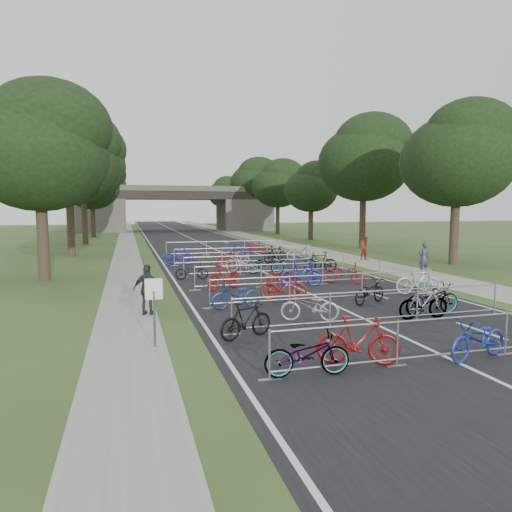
% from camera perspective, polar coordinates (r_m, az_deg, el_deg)
% --- Properties ---
extents(ground, '(200.00, 200.00, 0.00)m').
position_cam_1_polar(ground, '(12.15, 23.37, -11.90)').
color(ground, '#374D21').
rests_on(ground, ground).
extents(road, '(11.00, 140.00, 0.01)m').
position_cam_1_polar(road, '(59.48, -8.63, 2.44)').
color(road, black).
rests_on(road, ground).
extents(sidewalk_right, '(3.00, 140.00, 0.01)m').
position_cam_1_polar(sidewalk_right, '(60.99, -1.15, 2.59)').
color(sidewalk_right, gray).
rests_on(sidewalk_right, ground).
extents(sidewalk_left, '(2.00, 140.00, 0.01)m').
position_cam_1_polar(sidewalk_left, '(59.01, -15.88, 2.25)').
color(sidewalk_left, gray).
rests_on(sidewalk_left, ground).
extents(lane_markings, '(0.12, 140.00, 0.00)m').
position_cam_1_polar(lane_markings, '(59.48, -8.63, 2.43)').
color(lane_markings, silver).
rests_on(lane_markings, ground).
extents(overpass_bridge, '(31.00, 8.00, 7.05)m').
position_cam_1_polar(overpass_bridge, '(74.27, -10.14, 5.83)').
color(overpass_bridge, '#4E4945').
rests_on(overpass_bridge, ground).
extents(park_sign, '(0.45, 0.06, 1.83)m').
position_cam_1_polar(park_sign, '(12.15, -12.64, -5.37)').
color(park_sign, '#4C4C51').
rests_on(park_sign, ground).
extents(tree_left_0, '(6.72, 6.72, 10.25)m').
position_cam_1_polar(tree_left_0, '(25.31, -25.33, 11.92)').
color(tree_left_0, '#33261C').
rests_on(tree_left_0, ground).
extents(tree_right_0, '(7.17, 7.17, 10.93)m').
position_cam_1_polar(tree_right_0, '(32.38, 24.13, 11.32)').
color(tree_right_0, '#33261C').
rests_on(tree_right_0, ground).
extents(tree_left_1, '(7.56, 7.56, 11.53)m').
position_cam_1_polar(tree_left_1, '(37.22, -22.32, 11.22)').
color(tree_left_1, '#33261C').
rests_on(tree_left_1, ground).
extents(tree_right_1, '(8.18, 8.18, 12.47)m').
position_cam_1_polar(tree_right_1, '(42.38, 13.52, 11.62)').
color(tree_right_1, '#33261C').
rests_on(tree_right_1, ground).
extents(tree_left_2, '(8.40, 8.40, 12.81)m').
position_cam_1_polar(tree_left_2, '(49.19, -20.77, 10.85)').
color(tree_left_2, '#33261C').
rests_on(tree_left_2, ground).
extents(tree_right_2, '(6.16, 6.16, 9.39)m').
position_cam_1_polar(tree_right_2, '(53.02, 7.05, 8.46)').
color(tree_right_2, '#33261C').
rests_on(tree_right_2, ground).
extents(tree_left_3, '(6.72, 6.72, 10.25)m').
position_cam_1_polar(tree_left_3, '(61.02, -19.76, 8.33)').
color(tree_left_3, '#33261C').
rests_on(tree_left_3, ground).
extents(tree_right_3, '(7.17, 7.17, 10.93)m').
position_cam_1_polar(tree_right_3, '(64.28, 2.86, 8.93)').
color(tree_right_3, '#33261C').
rests_on(tree_right_3, ground).
extents(tree_left_4, '(7.56, 7.56, 11.53)m').
position_cam_1_polar(tree_left_4, '(73.03, -19.14, 8.55)').
color(tree_left_4, '#33261C').
rests_on(tree_left_4, ground).
extents(tree_right_4, '(8.18, 8.18, 12.47)m').
position_cam_1_polar(tree_right_4, '(75.79, -0.08, 9.23)').
color(tree_right_4, '#33261C').
rests_on(tree_right_4, ground).
extents(tree_left_5, '(8.40, 8.40, 12.81)m').
position_cam_1_polar(tree_left_5, '(85.04, -18.70, 8.71)').
color(tree_left_5, '#33261C').
rests_on(tree_left_5, ground).
extents(tree_right_5, '(6.16, 6.16, 9.39)m').
position_cam_1_polar(tree_right_5, '(87.31, -2.24, 7.51)').
color(tree_right_5, '#33261C').
rests_on(tree_right_5, ground).
extents(tree_left_6, '(6.72, 6.72, 10.25)m').
position_cam_1_polar(tree_left_6, '(96.95, -18.32, 7.39)').
color(tree_left_6, '#33261C').
rests_on(tree_left_6, ground).
extents(tree_right_6, '(7.17, 7.17, 10.93)m').
position_cam_1_polar(tree_right_6, '(99.03, -3.89, 7.89)').
color(tree_right_6, '#33261C').
rests_on(tree_right_6, ground).
extents(barrier_row_0, '(9.70, 0.08, 1.10)m').
position_cam_1_polar(barrier_row_0, '(11.99, 23.48, -9.42)').
color(barrier_row_0, '#9A9DA1').
rests_on(barrier_row_0, ground).
extents(barrier_row_1, '(9.70, 0.08, 1.10)m').
position_cam_1_polar(barrier_row_1, '(14.86, 14.63, -6.18)').
color(barrier_row_1, '#9A9DA1').
rests_on(barrier_row_1, ground).
extents(barrier_row_2, '(9.70, 0.08, 1.10)m').
position_cam_1_polar(barrier_row_2, '(18.00, 8.81, -3.95)').
color(barrier_row_2, '#9A9DA1').
rests_on(barrier_row_2, ground).
extents(barrier_row_3, '(9.70, 0.08, 1.10)m').
position_cam_1_polar(barrier_row_3, '(21.46, 4.59, -2.29)').
color(barrier_row_3, '#9A9DA1').
rests_on(barrier_row_3, ground).
extents(barrier_row_4, '(9.70, 0.08, 1.10)m').
position_cam_1_polar(barrier_row_4, '(25.22, 1.42, -1.03)').
color(barrier_row_4, '#9A9DA1').
rests_on(barrier_row_4, ground).
extents(barrier_row_5, '(9.70, 0.08, 1.10)m').
position_cam_1_polar(barrier_row_5, '(30.00, -1.41, 0.09)').
color(barrier_row_5, '#9A9DA1').
rests_on(barrier_row_5, ground).
extents(barrier_row_6, '(9.70, 0.08, 1.10)m').
position_cam_1_polar(barrier_row_6, '(35.81, -3.80, 1.04)').
color(barrier_row_6, '#9A9DA1').
rests_on(barrier_row_6, ground).
extents(bike_0, '(1.95, 0.85, 0.99)m').
position_cam_1_polar(bike_0, '(10.11, 6.41, -12.10)').
color(bike_0, '#9A9DA1').
rests_on(bike_0, ground).
extents(bike_1, '(2.00, 1.19, 1.16)m').
position_cam_1_polar(bike_1, '(10.97, 12.69, -10.29)').
color(bike_1, maroon).
rests_on(bike_1, ground).
extents(bike_2, '(2.06, 1.13, 1.02)m').
position_cam_1_polar(bike_2, '(12.32, 26.10, -9.29)').
color(bike_2, '#1C329F').
rests_on(bike_2, ground).
extents(bike_4, '(1.78, 1.07, 1.03)m').
position_cam_1_polar(bike_4, '(12.81, -1.24, -8.07)').
color(bike_4, black).
rests_on(bike_4, ground).
extents(bike_5, '(1.98, 1.22, 0.98)m').
position_cam_1_polar(bike_5, '(14.81, 6.76, -6.28)').
color(bike_5, '#A4A4AB').
rests_on(bike_5, ground).
extents(bike_6, '(1.80, 0.56, 1.07)m').
position_cam_1_polar(bike_6, '(15.93, 20.21, -5.58)').
color(bike_6, '#9A9DA1').
rests_on(bike_6, ground).
extents(bike_7, '(2.12, 0.80, 1.10)m').
position_cam_1_polar(bike_7, '(16.70, 21.15, -5.04)').
color(bike_7, '#9A9DA1').
rests_on(bike_7, ground).
extents(bike_8, '(1.96, 0.91, 0.99)m').
position_cam_1_polar(bike_8, '(16.55, -2.48, -4.93)').
color(bike_8, navy).
rests_on(bike_8, ground).
extents(bike_9, '(1.92, 0.96, 1.11)m').
position_cam_1_polar(bike_9, '(18.05, 3.51, -3.82)').
color(bike_9, maroon).
rests_on(bike_9, ground).
extents(bike_10, '(1.89, 1.34, 0.94)m').
position_cam_1_polar(bike_10, '(17.89, 14.00, -4.35)').
color(bike_10, black).
rests_on(bike_10, ground).
extents(bike_11, '(2.00, 0.94, 1.16)m').
position_cam_1_polar(bike_11, '(20.33, 19.66, -2.99)').
color(bike_11, '#BABCC3').
rests_on(bike_11, ground).
extents(bike_12, '(2.00, 1.51, 1.20)m').
position_cam_1_polar(bike_12, '(20.37, -4.03, -2.58)').
color(bike_12, maroon).
rests_on(bike_12, ground).
extents(bike_13, '(1.68, 0.61, 0.88)m').
position_cam_1_polar(bike_13, '(21.43, 3.10, -2.58)').
color(bike_13, maroon).
rests_on(bike_13, ground).
extents(bike_14, '(2.07, 0.74, 1.22)m').
position_cam_1_polar(bike_14, '(21.20, 5.72, -2.22)').
color(bike_14, navy).
rests_on(bike_14, ground).
extents(bike_15, '(2.04, 1.65, 1.04)m').
position_cam_1_polar(bike_15, '(22.37, 10.95, -2.10)').
color(bike_15, maroon).
rests_on(bike_15, ground).
extents(bike_16, '(1.74, 0.88, 0.88)m').
position_cam_1_polar(bike_16, '(23.45, -8.03, -1.89)').
color(bike_16, black).
rests_on(bike_16, ground).
extents(bike_17, '(1.87, 1.44, 1.13)m').
position_cam_1_polar(bike_17, '(25.70, -1.83, -0.86)').
color(bike_17, '#94959B').
rests_on(bike_17, ground).
extents(bike_18, '(2.17, 1.24, 1.08)m').
position_cam_1_polar(bike_18, '(25.16, 1.14, -1.06)').
color(bike_18, '#9A9DA1').
rests_on(bike_18, ground).
extents(bike_19, '(2.00, 0.99, 1.16)m').
position_cam_1_polar(bike_19, '(26.33, 8.03, -0.72)').
color(bike_19, black).
rests_on(bike_19, ground).
extents(bike_20, '(2.03, 0.83, 1.18)m').
position_cam_1_polar(bike_20, '(29.36, -9.63, -0.03)').
color(bike_20, navy).
rests_on(bike_20, ground).
extents(bike_21, '(1.87, 1.39, 0.94)m').
position_cam_1_polar(bike_21, '(30.06, -3.45, -0.05)').
color(bike_21, maroon).
rests_on(bike_21, ground).
extents(bike_22, '(1.97, 1.15, 1.14)m').
position_cam_1_polar(bike_22, '(30.30, 2.43, 0.20)').
color(bike_22, black).
rests_on(bike_22, ground).
extents(bike_23, '(2.22, 1.21, 1.11)m').
position_cam_1_polar(bike_23, '(32.02, 5.42, 0.46)').
color(bike_23, gray).
rests_on(bike_23, ground).
extents(bike_26, '(1.81, 0.89, 0.91)m').
position_cam_1_polar(bike_26, '(35.10, -1.96, 0.80)').
color(bike_26, navy).
rests_on(bike_26, ground).
extents(bike_27, '(1.77, 0.98, 1.03)m').
position_cam_1_polar(bike_27, '(36.59, 0.04, 1.11)').
color(bike_27, maroon).
rests_on(bike_27, ground).
extents(pedestrian_a, '(0.65, 0.44, 1.77)m').
position_cam_1_polar(pedestrian_a, '(26.76, 20.24, -0.27)').
color(pedestrian_a, '#303349').
rests_on(pedestrian_a, ground).
extents(pedestrian_b, '(0.85, 0.69, 1.65)m').
position_cam_1_polar(pedestrian_b, '(32.88, 13.57, 0.94)').
color(pedestrian_b, maroon).
rests_on(pedestrian_b, ground).
extents(pedestrian_c, '(1.09, 0.74, 1.73)m').
position_cam_1_polar(pedestrian_c, '(15.96, -13.38, -4.15)').
color(pedestrian_c, '#29292C').
rests_on(pedestrian_c, ground).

